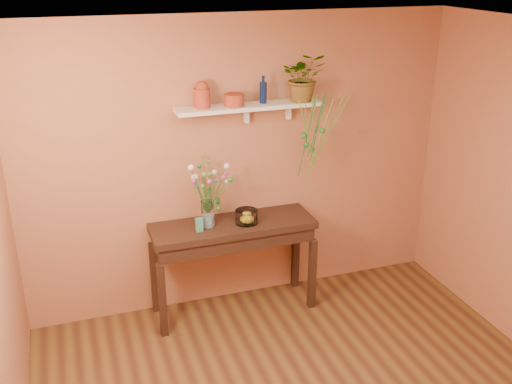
{
  "coord_description": "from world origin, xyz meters",
  "views": [
    {
      "loc": [
        -1.51,
        -2.89,
        3.13
      ],
      "look_at": [
        0.0,
        1.55,
        1.25
      ],
      "focal_mm": 41.39,
      "sensor_mm": 36.0,
      "label": 1
    }
  ],
  "objects_px": {
    "spider_plant": "(304,77)",
    "bouquet": "(208,182)",
    "sideboard": "(233,236)",
    "glass_vase": "(208,216)",
    "terracotta_jug": "(202,95)",
    "blue_bottle": "(263,92)",
    "glass_bowl": "(247,217)"
  },
  "relations": [
    {
      "from": "blue_bottle",
      "to": "spider_plant",
      "type": "bearing_deg",
      "value": -5.49
    },
    {
      "from": "sideboard",
      "to": "terracotta_jug",
      "type": "height_order",
      "value": "terracotta_jug"
    },
    {
      "from": "spider_plant",
      "to": "bouquet",
      "type": "relative_size",
      "value": 0.86
    },
    {
      "from": "blue_bottle",
      "to": "terracotta_jug",
      "type": "bearing_deg",
      "value": -179.92
    },
    {
      "from": "sideboard",
      "to": "glass_vase",
      "type": "xyz_separation_m",
      "value": [
        -0.23,
        0.0,
        0.23
      ]
    },
    {
      "from": "spider_plant",
      "to": "glass_vase",
      "type": "bearing_deg",
      "value": -173.59
    },
    {
      "from": "bouquet",
      "to": "glass_bowl",
      "type": "height_order",
      "value": "bouquet"
    },
    {
      "from": "blue_bottle",
      "to": "spider_plant",
      "type": "xyz_separation_m",
      "value": [
        0.36,
        -0.03,
        0.11
      ]
    },
    {
      "from": "sideboard",
      "to": "bouquet",
      "type": "bearing_deg",
      "value": 177.21
    },
    {
      "from": "terracotta_jug",
      "to": "spider_plant",
      "type": "distance_m",
      "value": 0.91
    },
    {
      "from": "blue_bottle",
      "to": "glass_vase",
      "type": "relative_size",
      "value": 0.99
    },
    {
      "from": "spider_plant",
      "to": "glass_bowl",
      "type": "bearing_deg",
      "value": -165.77
    },
    {
      "from": "bouquet",
      "to": "terracotta_jug",
      "type": "bearing_deg",
      "value": 87.92
    },
    {
      "from": "sideboard",
      "to": "spider_plant",
      "type": "height_order",
      "value": "spider_plant"
    },
    {
      "from": "sideboard",
      "to": "glass_vase",
      "type": "relative_size",
      "value": 6.18
    },
    {
      "from": "terracotta_jug",
      "to": "glass_vase",
      "type": "xyz_separation_m",
      "value": [
        -0.02,
        -0.14,
        -1.05
      ]
    },
    {
      "from": "terracotta_jug",
      "to": "blue_bottle",
      "type": "bearing_deg",
      "value": 0.08
    },
    {
      "from": "spider_plant",
      "to": "bouquet",
      "type": "xyz_separation_m",
      "value": [
        -0.91,
        -0.1,
        -0.83
      ]
    },
    {
      "from": "glass_vase",
      "to": "bouquet",
      "type": "distance_m",
      "value": 0.32
    },
    {
      "from": "blue_bottle",
      "to": "glass_bowl",
      "type": "height_order",
      "value": "blue_bottle"
    },
    {
      "from": "glass_vase",
      "to": "glass_bowl",
      "type": "distance_m",
      "value": 0.35
    },
    {
      "from": "terracotta_jug",
      "to": "bouquet",
      "type": "xyz_separation_m",
      "value": [
        -0.0,
        -0.13,
        -0.73
      ]
    },
    {
      "from": "bouquet",
      "to": "sideboard",
      "type": "bearing_deg",
      "value": -2.79
    },
    {
      "from": "sideboard",
      "to": "bouquet",
      "type": "relative_size",
      "value": 3.02
    },
    {
      "from": "glass_vase",
      "to": "spider_plant",
      "type": "bearing_deg",
      "value": 6.41
    },
    {
      "from": "blue_bottle",
      "to": "spider_plant",
      "type": "height_order",
      "value": "spider_plant"
    },
    {
      "from": "spider_plant",
      "to": "glass_vase",
      "type": "xyz_separation_m",
      "value": [
        -0.93,
        -0.1,
        -1.15
      ]
    },
    {
      "from": "sideboard",
      "to": "bouquet",
      "type": "height_order",
      "value": "bouquet"
    },
    {
      "from": "sideboard",
      "to": "spider_plant",
      "type": "xyz_separation_m",
      "value": [
        0.7,
        0.11,
        1.38
      ]
    },
    {
      "from": "glass_vase",
      "to": "bouquet",
      "type": "xyz_separation_m",
      "value": [
        0.01,
        0.01,
        0.32
      ]
    },
    {
      "from": "sideboard",
      "to": "glass_vase",
      "type": "height_order",
      "value": "glass_vase"
    },
    {
      "from": "glass_vase",
      "to": "bouquet",
      "type": "relative_size",
      "value": 0.49
    }
  ]
}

